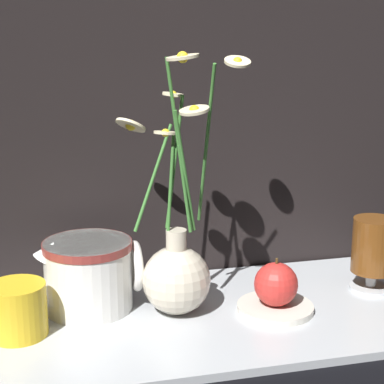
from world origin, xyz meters
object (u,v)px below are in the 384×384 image
at_px(orange_fruit, 276,284).
at_px(tea_glass, 373,249).
at_px(ceramic_pitcher, 89,272).
at_px(vase_with_flowers, 177,268).
at_px(yellow_mug, 16,310).

bearing_deg(orange_fruit, tea_glass, 12.47).
bearing_deg(ceramic_pitcher, vase_with_flowers, -19.76).
distance_m(vase_with_flowers, yellow_mug, 0.24).
distance_m(ceramic_pitcher, tea_glass, 0.46).
bearing_deg(vase_with_flowers, orange_fruit, -12.83).
height_order(yellow_mug, orange_fruit, orange_fruit).
xyz_separation_m(ceramic_pitcher, tea_glass, (0.45, -0.04, 0.01)).
height_order(yellow_mug, ceramic_pitcher, ceramic_pitcher).
relative_size(vase_with_flowers, ceramic_pitcher, 2.43).
relative_size(vase_with_flowers, yellow_mug, 4.26).
bearing_deg(vase_with_flowers, tea_glass, 1.26).
bearing_deg(orange_fruit, yellow_mug, 178.17).
height_order(vase_with_flowers, ceramic_pitcher, vase_with_flowers).
xyz_separation_m(vase_with_flowers, yellow_mug, (-0.23, -0.02, -0.03)).
relative_size(ceramic_pitcher, orange_fruit, 2.14).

